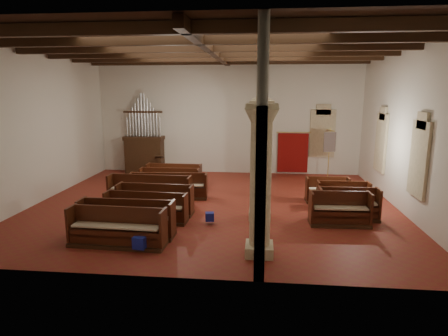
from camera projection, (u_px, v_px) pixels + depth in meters
floor at (214, 204)px, 14.76m from camera, size 14.00×14.00×0.00m
ceiling at (213, 46)px, 13.56m from camera, size 14.00×14.00×0.00m
wall_back at (228, 118)px, 20.01m from camera, size 14.00×0.02×6.00m
wall_front at (180, 154)px, 8.31m from camera, size 14.00×0.02×6.00m
wall_left at (39, 127)px, 14.84m from camera, size 0.02×12.00×6.00m
wall_right at (406, 130)px, 13.49m from camera, size 0.02×12.00×6.00m
ceiling_beams at (213, 51)px, 13.60m from camera, size 13.80×11.80×0.30m
arcade at (262, 114)px, 13.88m from camera, size 0.90×11.90×6.00m
window_right_a at (420, 159)px, 12.19m from camera, size 0.03×1.00×2.20m
window_right_b at (382, 143)px, 16.09m from camera, size 0.03×1.00×2.20m
window_back at (322, 133)px, 19.67m from camera, size 1.00×0.03×2.20m
pipe_organ at (144, 148)px, 20.28m from camera, size 2.10×0.85×4.40m
lectern at (160, 166)px, 19.94m from camera, size 0.45×0.45×1.07m
dossal_curtain at (293, 153)px, 19.96m from camera, size 1.80×0.07×2.17m
processional_banner at (328, 166)px, 18.06m from camera, size 0.59×0.76×2.67m
hymnal_box_a at (140, 242)px, 10.34m from camera, size 0.37×0.32×0.34m
hymnal_box_b at (210, 217)px, 12.55m from camera, size 0.32×0.28×0.29m
hymnal_box_c at (172, 195)px, 15.15m from camera, size 0.34×0.30×0.29m
tube_heater_a at (104, 237)px, 11.03m from camera, size 0.88×0.12×0.09m
tube_heater_b at (159, 232)px, 11.44m from camera, size 0.95×0.31×0.10m
nave_pew_0 at (118, 233)px, 10.74m from camera, size 2.83×0.86×1.12m
nave_pew_1 at (127, 224)px, 11.45m from camera, size 2.94×0.79×1.13m
nave_pew_2 at (146, 212)px, 12.76m from camera, size 2.87×0.82×1.01m
nave_pew_3 at (155, 204)px, 13.55m from camera, size 2.79×0.83×1.08m
nave_pew_4 at (150, 195)px, 14.74m from camera, size 3.31×0.87×1.14m
nave_pew_5 at (168, 190)px, 15.55m from camera, size 3.26×0.92×1.05m
nave_pew_6 at (170, 182)px, 16.94m from camera, size 2.70×0.70×0.97m
nave_pew_7 at (174, 178)px, 17.67m from camera, size 2.60×0.72×1.02m
aisle_pew_0 at (340, 214)px, 12.40m from camera, size 1.99×0.81×1.12m
aisle_pew_1 at (348, 209)px, 12.97m from camera, size 2.06×0.78×1.10m
aisle_pew_2 at (343, 199)px, 14.27m from camera, size 1.95×0.69×1.01m
aisle_pew_3 at (327, 194)px, 15.00m from camera, size 1.70×0.72×1.01m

